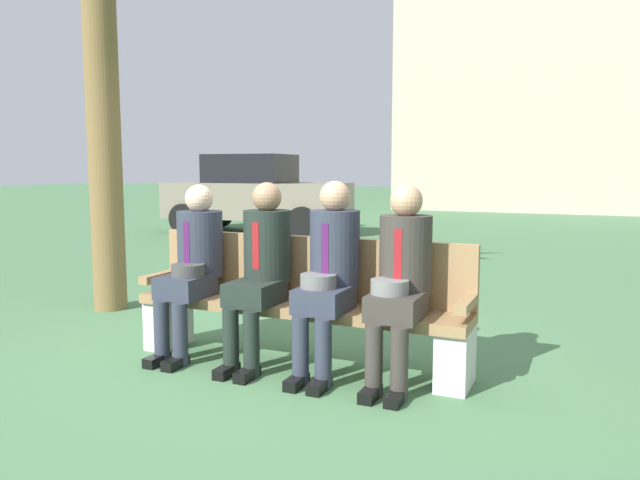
{
  "coord_description": "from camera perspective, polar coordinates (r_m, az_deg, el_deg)",
  "views": [
    {
      "loc": [
        1.95,
        -3.77,
        1.39
      ],
      "look_at": [
        0.09,
        0.42,
        0.85
      ],
      "focal_mm": 34.23,
      "sensor_mm": 36.0,
      "label": 1
    }
  ],
  "objects": [
    {
      "name": "seated_man_rightmost",
      "position": [
        3.92,
        7.56,
        -3.22
      ],
      "size": [
        0.34,
        0.72,
        1.29
      ],
      "color": "#38332D",
      "rests_on": "ground"
    },
    {
      "name": "ground_plane",
      "position": [
        4.46,
        -3.31,
        -11.43
      ],
      "size": [
        80.0,
        80.0,
        0.0
      ],
      "primitive_type": "plane",
      "color": "#48744B"
    },
    {
      "name": "shrub_near_bench",
      "position": [
        6.64,
        6.56,
        -2.62
      ],
      "size": [
        1.01,
        0.93,
        0.63
      ],
      "primitive_type": "ellipsoid",
      "color": "#23742D",
      "rests_on": "ground"
    },
    {
      "name": "building_backdrop",
      "position": [
        23.37,
        21.88,
        18.94
      ],
      "size": [
        10.62,
        6.36,
        12.98
      ],
      "color": "#B5A693",
      "rests_on": "ground"
    },
    {
      "name": "park_bench",
      "position": [
        4.38,
        -1.8,
        -5.82
      ],
      "size": [
        2.44,
        0.44,
        0.9
      ],
      "color": "#99754C",
      "rests_on": "ground"
    },
    {
      "name": "parked_car_near",
      "position": [
        13.23,
        -6.03,
        4.31
      ],
      "size": [
        3.99,
        1.9,
        1.68
      ],
      "color": "slate",
      "rests_on": "ground"
    },
    {
      "name": "seated_man_centerright",
      "position": [
        4.09,
        0.87,
        -2.62
      ],
      "size": [
        0.34,
        0.72,
        1.31
      ],
      "color": "#2D3342",
      "rests_on": "ground"
    },
    {
      "name": "seated_man_leftmost",
      "position": [
        4.63,
        -11.79,
        -1.89
      ],
      "size": [
        0.34,
        0.72,
        1.27
      ],
      "color": "#2D3342",
      "rests_on": "ground"
    },
    {
      "name": "seated_man_centerleft",
      "position": [
        4.32,
        -5.49,
        -2.19
      ],
      "size": [
        0.34,
        0.72,
        1.29
      ],
      "color": "#1E2823",
      "rests_on": "ground"
    }
  ]
}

